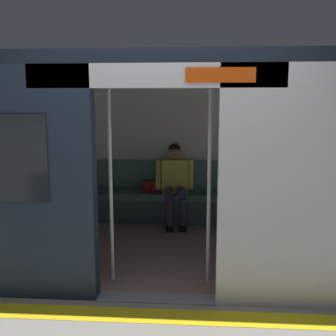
{
  "coord_description": "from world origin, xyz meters",
  "views": [
    {
      "loc": [
        -0.35,
        3.38,
        1.78
      ],
      "look_at": [
        -0.01,
        -1.35,
        0.99
      ],
      "focal_mm": 42.6,
      "sensor_mm": 36.0,
      "label": 1
    }
  ],
  "objects_px": {
    "train_car": "(160,127)",
    "grab_pole_door": "(111,179)",
    "book": "(201,191)",
    "grab_pole_far": "(209,180)",
    "handbag": "(151,186)",
    "bench_seat": "(172,200)",
    "person_seated": "(175,179)"
  },
  "relations": [
    {
      "from": "train_car",
      "to": "grab_pole_door",
      "type": "xyz_separation_m",
      "value": [
        0.4,
        0.93,
        -0.45
      ]
    },
    {
      "from": "grab_pole_far",
      "to": "person_seated",
      "type": "bearing_deg",
      "value": -77.35
    },
    {
      "from": "book",
      "to": "grab_pole_far",
      "type": "relative_size",
      "value": 0.11
    },
    {
      "from": "person_seated",
      "to": "handbag",
      "type": "xyz_separation_m",
      "value": [
        0.36,
        -0.09,
        -0.14
      ]
    },
    {
      "from": "train_car",
      "to": "grab_pole_far",
      "type": "bearing_deg",
      "value": 121.68
    },
    {
      "from": "bench_seat",
      "to": "grab_pole_far",
      "type": "height_order",
      "value": "grab_pole_far"
    },
    {
      "from": "bench_seat",
      "to": "grab_pole_far",
      "type": "xyz_separation_m",
      "value": [
        -0.48,
        2.0,
        0.7
      ]
    },
    {
      "from": "person_seated",
      "to": "grab_pole_door",
      "type": "relative_size",
      "value": 0.56
    },
    {
      "from": "bench_seat",
      "to": "handbag",
      "type": "height_order",
      "value": "handbag"
    },
    {
      "from": "person_seated",
      "to": "book",
      "type": "height_order",
      "value": "person_seated"
    },
    {
      "from": "bench_seat",
      "to": "handbag",
      "type": "xyz_separation_m",
      "value": [
        0.32,
        -0.04,
        0.19
      ]
    },
    {
      "from": "handbag",
      "to": "grab_pole_far",
      "type": "height_order",
      "value": "grab_pole_far"
    },
    {
      "from": "train_car",
      "to": "bench_seat",
      "type": "relative_size",
      "value": 2.02
    },
    {
      "from": "train_car",
      "to": "handbag",
      "type": "relative_size",
      "value": 24.62
    },
    {
      "from": "train_car",
      "to": "grab_pole_far",
      "type": "xyz_separation_m",
      "value": [
        -0.55,
        0.9,
        -0.45
      ]
    },
    {
      "from": "book",
      "to": "grab_pole_door",
      "type": "bearing_deg",
      "value": 76.1
    },
    {
      "from": "train_car",
      "to": "handbag",
      "type": "distance_m",
      "value": 1.51
    },
    {
      "from": "person_seated",
      "to": "grab_pole_far",
      "type": "relative_size",
      "value": 0.56
    },
    {
      "from": "person_seated",
      "to": "handbag",
      "type": "height_order",
      "value": "person_seated"
    },
    {
      "from": "handbag",
      "to": "grab_pole_far",
      "type": "bearing_deg",
      "value": 111.28
    },
    {
      "from": "book",
      "to": "grab_pole_far",
      "type": "distance_m",
      "value": 2.16
    },
    {
      "from": "handbag",
      "to": "book",
      "type": "relative_size",
      "value": 1.18
    },
    {
      "from": "train_car",
      "to": "grab_pole_far",
      "type": "height_order",
      "value": "train_car"
    },
    {
      "from": "bench_seat",
      "to": "grab_pole_door",
      "type": "height_order",
      "value": "grab_pole_door"
    },
    {
      "from": "train_car",
      "to": "grab_pole_door",
      "type": "relative_size",
      "value": 3.09
    },
    {
      "from": "person_seated",
      "to": "handbag",
      "type": "bearing_deg",
      "value": -14.15
    },
    {
      "from": "bench_seat",
      "to": "grab_pole_far",
      "type": "distance_m",
      "value": 2.17
    },
    {
      "from": "book",
      "to": "grab_pole_far",
      "type": "xyz_separation_m",
      "value": [
        -0.04,
        2.08,
        0.58
      ]
    },
    {
      "from": "bench_seat",
      "to": "grab_pole_door",
      "type": "bearing_deg",
      "value": 76.77
    },
    {
      "from": "book",
      "to": "grab_pole_door",
      "type": "relative_size",
      "value": 0.11
    },
    {
      "from": "bench_seat",
      "to": "grab_pole_far",
      "type": "bearing_deg",
      "value": 103.43
    },
    {
      "from": "bench_seat",
      "to": "person_seated",
      "type": "bearing_deg",
      "value": 127.58
    }
  ]
}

